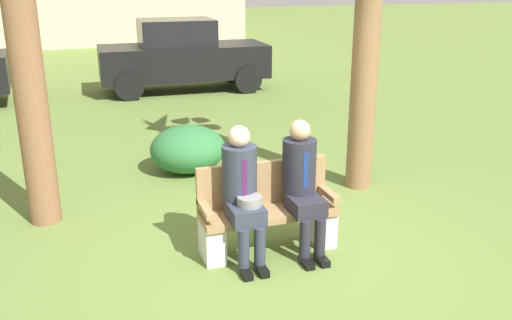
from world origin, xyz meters
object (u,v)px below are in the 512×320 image
Objects in this scene: park_bench at (267,213)px; seated_man_right at (302,180)px; seated_man_left at (242,188)px; parked_car_far at (182,55)px; shrub_near_bench at (188,149)px.

seated_man_right is (0.33, -0.11, 0.35)m from park_bench.
parked_car_far is (1.09, 8.42, 0.09)m from seated_man_left.
park_bench is at bearing 160.81° from seated_man_right.
parked_car_far reaches higher than park_bench.
seated_man_left is at bearing -157.66° from park_bench.
park_bench is 1.02× the size of seated_man_right.
parked_car_far is (0.80, 8.30, 0.44)m from park_bench.
shrub_near_bench is at bearing -100.64° from parked_car_far.
parked_car_far is (1.08, 5.73, 0.50)m from shrub_near_bench.
shrub_near_bench is (-0.28, 2.57, -0.06)m from park_bench.
seated_man_left is 0.34× the size of parked_car_far.
seated_man_left is 0.62m from seated_man_right.
seated_man_left is (-0.29, -0.12, 0.35)m from park_bench.
park_bench is 8.35m from parked_car_far.
seated_man_left is at bearing -90.27° from shrub_near_bench.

